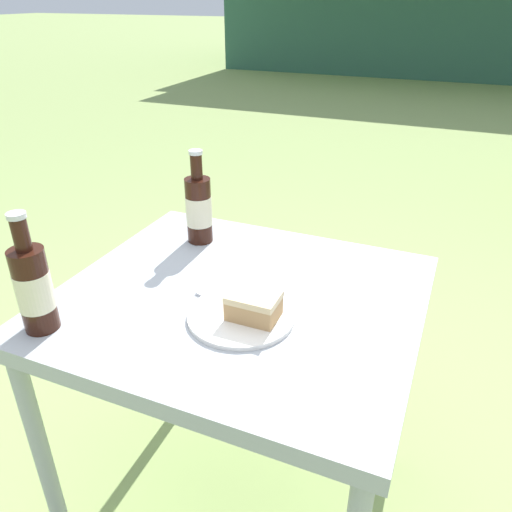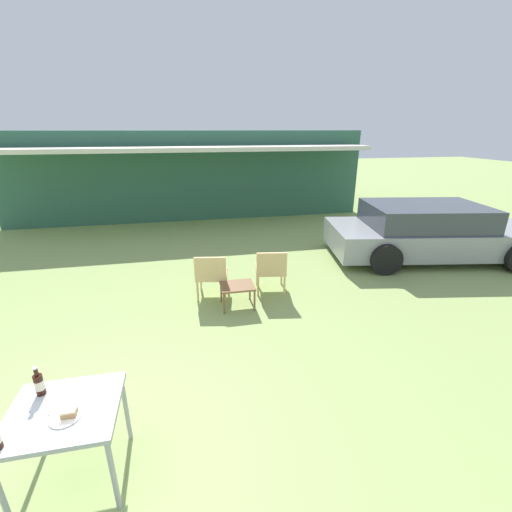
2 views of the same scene
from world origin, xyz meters
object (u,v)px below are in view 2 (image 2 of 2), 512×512
at_px(cake_on_plate, 67,415).
at_px(garden_side_table, 237,287).
at_px(parked_car, 429,232).
at_px(wicker_chair_cushioned, 211,273).
at_px(patio_table, 65,417).
at_px(cola_bottle_near, 39,384).
at_px(wicker_chair_plain, 271,268).

bearing_deg(cake_on_plate, garden_side_table, 58.10).
height_order(parked_car, wicker_chair_cushioned, parked_car).
bearing_deg(parked_car, wicker_chair_cushioned, -158.72).
bearing_deg(cake_on_plate, patio_table, 124.34).
height_order(parked_car, cola_bottle_near, parked_car).
bearing_deg(parked_car, wicker_chair_plain, -155.50).
bearing_deg(wicker_chair_cushioned, patio_table, 75.80).
bearing_deg(wicker_chair_plain, patio_table, 61.20).
relative_size(parked_car, wicker_chair_cushioned, 5.89).
bearing_deg(cola_bottle_near, garden_side_table, 50.96).
distance_m(parked_car, wicker_chair_cushioned, 4.99).
xyz_separation_m(parked_car, cola_bottle_near, (-6.48, -3.84, 0.23)).
relative_size(cake_on_plate, cola_bottle_near, 0.90).
distance_m(wicker_chair_cushioned, patio_table, 3.36).
relative_size(parked_car, garden_side_table, 8.69).
bearing_deg(garden_side_table, parked_car, 17.43).
relative_size(wicker_chair_plain, cola_bottle_near, 3.09).
bearing_deg(garden_side_table, wicker_chair_plain, 32.12).
bearing_deg(garden_side_table, wicker_chair_cushioned, 130.37).
distance_m(wicker_chair_cushioned, garden_side_table, 0.58).
height_order(wicker_chair_plain, garden_side_table, wicker_chair_plain).
relative_size(wicker_chair_cushioned, patio_table, 0.97).
distance_m(garden_side_table, patio_table, 3.17).
relative_size(patio_table, cola_bottle_near, 3.16).
xyz_separation_m(parked_car, cake_on_plate, (-6.21, -4.13, 0.15)).
distance_m(parked_car, patio_table, 7.46).
height_order(garden_side_table, cola_bottle_near, cola_bottle_near).
xyz_separation_m(wicker_chair_cushioned, cola_bottle_near, (-1.59, -2.85, 0.37)).
distance_m(wicker_chair_plain, garden_side_table, 0.78).
bearing_deg(patio_table, garden_side_table, 56.45).
relative_size(parked_car, patio_table, 5.74).
xyz_separation_m(parked_car, garden_side_table, (-4.52, -1.42, -0.25)).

